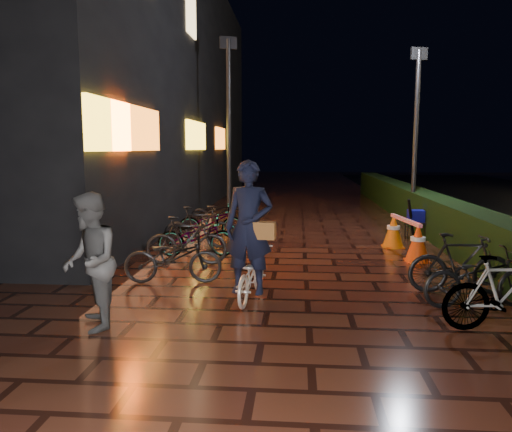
# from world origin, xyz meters

# --- Properties ---
(ground) EXTENTS (80.00, 80.00, 0.00)m
(ground) POSITION_xyz_m (0.00, 0.00, 0.00)
(ground) COLOR #381911
(ground) RESTS_ON ground
(hedge) EXTENTS (0.70, 20.00, 1.00)m
(hedge) POSITION_xyz_m (3.30, 8.00, 0.50)
(hedge) COLOR black
(hedge) RESTS_ON ground
(bystander_person) EXTENTS (0.92, 1.01, 1.69)m
(bystander_person) POSITION_xyz_m (-2.65, -1.38, 0.84)
(bystander_person) COLOR #515153
(bystander_person) RESTS_ON ground
(storefront_block) EXTENTS (12.09, 22.00, 9.00)m
(storefront_block) POSITION_xyz_m (-9.50, 11.50, 4.50)
(storefront_block) COLOR black
(storefront_block) RESTS_ON ground
(lamp_post_hedge) EXTENTS (0.46, 0.19, 4.87)m
(lamp_post_hedge) POSITION_xyz_m (3.03, 7.03, 2.68)
(lamp_post_hedge) COLOR black
(lamp_post_hedge) RESTS_ON ground
(lamp_post_sf) EXTENTS (0.53, 0.26, 5.63)m
(lamp_post_sf) POSITION_xyz_m (-2.37, 8.84, 3.10)
(lamp_post_sf) COLOR black
(lamp_post_sf) RESTS_ON ground
(cyclist) EXTENTS (0.77, 1.48, 2.04)m
(cyclist) POSITION_xyz_m (-0.84, -0.07, 0.76)
(cyclist) COLOR white
(cyclist) RESTS_ON ground
(traffic_barrier) EXTENTS (0.69, 1.87, 0.76)m
(traffic_barrier) POSITION_xyz_m (2.08, 3.41, 0.38)
(traffic_barrier) COLOR #D9400B
(traffic_barrier) RESTS_ON ground
(cart_assembly) EXTENTS (0.56, 0.54, 0.99)m
(cart_assembly) POSITION_xyz_m (2.73, 5.35, 0.51)
(cart_assembly) COLOR black
(cart_assembly) RESTS_ON ground
(parked_bikes_storefront) EXTENTS (1.82, 6.53, 0.93)m
(parked_bikes_storefront) POSITION_xyz_m (-2.26, 3.48, 0.43)
(parked_bikes_storefront) COLOR black
(parked_bikes_storefront) RESTS_ON ground
(parked_bikes_hedge) EXTENTS (1.66, 2.08, 0.93)m
(parked_bikes_hedge) POSITION_xyz_m (2.35, -0.19, 0.45)
(parked_bikes_hedge) COLOR black
(parked_bikes_hedge) RESTS_ON ground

